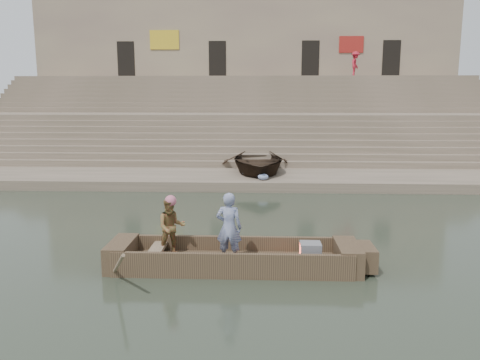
# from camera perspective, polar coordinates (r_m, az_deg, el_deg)

# --- Properties ---
(ground) EXTENTS (120.00, 120.00, 0.00)m
(ground) POSITION_cam_1_polar(r_m,az_deg,el_deg) (13.15, -3.16, -6.83)
(ground) COLOR #293226
(ground) RESTS_ON ground
(lower_landing) EXTENTS (32.00, 4.00, 0.40)m
(lower_landing) POSITION_cam_1_polar(r_m,az_deg,el_deg) (20.87, -1.05, 0.13)
(lower_landing) COLOR gray
(lower_landing) RESTS_ON ground
(mid_landing) EXTENTS (32.00, 3.00, 2.80)m
(mid_landing) POSITION_cam_1_polar(r_m,az_deg,el_deg) (28.15, -0.14, 5.20)
(mid_landing) COLOR gray
(mid_landing) RESTS_ON ground
(upper_landing) EXTENTS (32.00, 3.00, 5.20)m
(upper_landing) POSITION_cam_1_polar(r_m,az_deg,el_deg) (35.06, 0.37, 8.15)
(upper_landing) COLOR gray
(upper_landing) RESTS_ON ground
(ghat_steps) EXTENTS (32.00, 11.00, 5.20)m
(ghat_steps) POSITION_cam_1_polar(r_m,az_deg,el_deg) (29.80, 0.01, 6.25)
(ghat_steps) COLOR gray
(ghat_steps) RESTS_ON ground
(building_wall) EXTENTS (32.00, 5.07, 11.20)m
(building_wall) POSITION_cam_1_polar(r_m,az_deg,el_deg) (39.07, 0.59, 12.76)
(building_wall) COLOR #9A8A68
(building_wall) RESTS_ON ground
(main_rowboat) EXTENTS (5.00, 1.30, 0.22)m
(main_rowboat) POSITION_cam_1_polar(r_m,az_deg,el_deg) (10.78, -0.79, -10.09)
(main_rowboat) COLOR brown
(main_rowboat) RESTS_ON ground
(rowboat_trim) EXTENTS (6.04, 2.63, 2.01)m
(rowboat_trim) POSITION_cam_1_polar(r_m,az_deg,el_deg) (10.70, 0.35, -9.12)
(rowboat_trim) COLOR brown
(rowboat_trim) RESTS_ON ground
(standing_man) EXTENTS (0.62, 0.45, 1.56)m
(standing_man) POSITION_cam_1_polar(r_m,az_deg,el_deg) (10.34, -1.35, -5.77)
(standing_man) COLOR navy
(standing_man) RESTS_ON main_rowboat
(rowing_man) EXTENTS (0.78, 0.68, 1.34)m
(rowing_man) POSITION_cam_1_polar(r_m,az_deg,el_deg) (10.89, -8.32, -5.66)
(rowing_man) COLOR #27752C
(rowing_man) RESTS_ON main_rowboat
(television) EXTENTS (0.46, 0.42, 0.40)m
(television) POSITION_cam_1_polar(r_m,az_deg,el_deg) (10.72, 8.47, -8.56)
(television) COLOR slate
(television) RESTS_ON main_rowboat
(beached_rowboat) EXTENTS (3.65, 4.93, 0.98)m
(beached_rowboat) POSITION_cam_1_polar(r_m,az_deg,el_deg) (21.38, 2.10, 2.24)
(beached_rowboat) COLOR #2D2116
(beached_rowboat) RESTS_ON lower_landing
(pedestrian) EXTENTS (1.04, 1.31, 1.77)m
(pedestrian) POSITION_cam_1_polar(r_m,az_deg,el_deg) (35.73, 13.80, 13.49)
(pedestrian) COLOR #B41E2E
(pedestrian) RESTS_ON upper_landing
(cloth_bundles) EXTENTS (1.13, 1.48, 0.26)m
(cloth_bundles) POSITION_cam_1_polar(r_m,az_deg,el_deg) (20.00, 1.83, 0.65)
(cloth_bundles) COLOR #3F5999
(cloth_bundles) RESTS_ON lower_landing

